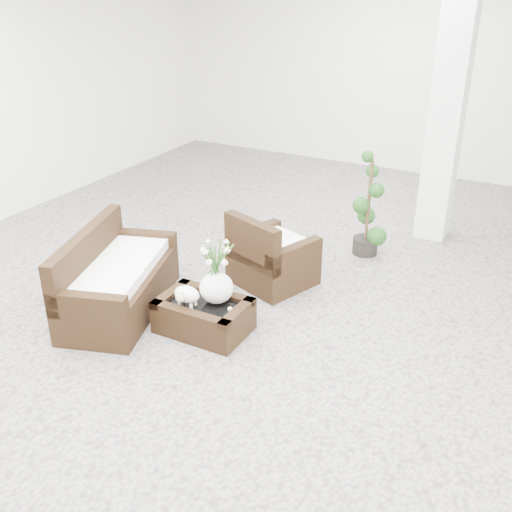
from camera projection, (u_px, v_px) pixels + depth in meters
The scene contains 9 objects.
ground at pixel (260, 303), 6.61m from camera, with size 11.00×11.00×0.00m, color gray.
column at pixel (448, 108), 7.56m from camera, with size 0.40×0.40×3.50m, color white.
coffee_table at pixel (204, 317), 6.05m from camera, with size 0.90×0.60×0.31m, color black.
sheep_figurine at pixel (187, 296), 5.91m from camera, with size 0.28×0.23×0.21m, color white.
planter_narcissus at pixel (216, 266), 5.85m from camera, with size 0.44×0.44×0.80m, color white, non-canonical shape.
tealight at pixel (230, 309), 5.86m from camera, with size 0.04×0.04×0.03m, color white.
armchair at pixel (273, 249), 6.87m from camera, with size 0.81×0.78×0.87m, color black.
loveseat at pixel (118, 273), 6.32m from camera, with size 1.65×0.79×0.88m, color black.
topiary at pixel (369, 205), 7.49m from camera, with size 0.36×0.36×1.34m, color #183E14, non-canonical shape.
Camera 1 is at (2.68, -5.07, 3.34)m, focal length 41.97 mm.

